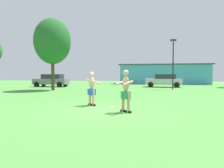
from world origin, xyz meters
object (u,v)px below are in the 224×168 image
Objects in this scene: car_silver_near_post at (164,80)px; lamp_post at (173,58)px; player_with_cap at (126,89)px; car_gray_mid_lot at (52,80)px; player_in_blue at (92,88)px; frisbee at (112,107)px; tree_behind_players at (52,41)px.

car_silver_near_post is 0.84× the size of lamp_post.
car_gray_mid_lot is (-11.57, 16.09, -0.15)m from player_with_cap.
car_silver_near_post is at bearing 100.18° from lamp_post.
player_in_blue is 13.62m from lamp_post.
player_with_cap is 1.04× the size of player_in_blue.
car_gray_mid_lot is at bearing 125.88° from frisbee.
player_in_blue reaches higher than frisbee.
lamp_post is at bearing 77.80° from player_with_cap.
player_in_blue reaches higher than car_silver_near_post.
player_in_blue is 0.24× the size of tree_behind_players.
tree_behind_players reaches higher than car_silver_near_post.
frisbee is (-0.82, 1.22, -0.96)m from player_with_cap.
player_with_cap is 0.34× the size of lamp_post.
car_gray_mid_lot is at bearing 123.59° from player_in_blue.
car_gray_mid_lot is 14.94m from lamp_post.
player_in_blue is 17.01m from car_silver_near_post.
tree_behind_players is (-8.66, 10.70, 3.81)m from player_with_cap.
player_in_blue is 6.99× the size of frisbee.
frisbee is at bearing -106.73° from lamp_post.
car_silver_near_post is 4.71m from lamp_post.
player_with_cap reaches higher than frisbee.
lamp_post is at bearing -8.02° from car_gray_mid_lot.
player_with_cap is 0.25× the size of tree_behind_players.
player_with_cap reaches higher than player_in_blue.
lamp_post is 0.73× the size of tree_behind_players.
player_with_cap is 1.76m from frisbee.
tree_behind_players is (-7.84, 9.48, 4.77)m from frisbee.
tree_behind_players is at bearing -61.57° from car_gray_mid_lot.
tree_behind_players reaches higher than player_in_blue.
player_in_blue is 0.39× the size of car_gray_mid_lot.
frisbee is 13.20m from tree_behind_players.
car_gray_mid_lot is 0.62× the size of tree_behind_players.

